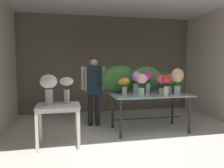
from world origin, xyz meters
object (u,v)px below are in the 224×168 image
object	(u,v)px
vase_white_roses_tall	(49,85)
display_table_glass	(150,100)
side_table_white	(58,110)
florist	(94,84)
vase_magenta_roses	(148,79)
vase_coral_freesia	(170,81)
vase_cream_lisianthus_tall	(66,86)
vase_scarlet_hydrangea	(167,83)
vase_sunset_dahlias	(124,84)
vase_lilac_carnations	(136,80)
vase_blush_stock	(142,82)
vase_peach_lilies	(178,78)
vase_fuchsia_peonies	(162,82)

from	to	relation	value
vase_white_roses_tall	display_table_glass	bearing A→B (deg)	13.51
display_table_glass	side_table_white	xyz separation A→B (m)	(-1.96, -0.51, -0.03)
florist	vase_magenta_roses	size ratio (longest dim) A/B	3.18
side_table_white	vase_magenta_roses	distance (m)	2.07
side_table_white	vase_magenta_roses	bearing A→B (deg)	15.86
vase_coral_freesia	vase_cream_lisianthus_tall	size ratio (longest dim) A/B	0.88
florist	side_table_white	bearing A→B (deg)	-124.51
side_table_white	vase_scarlet_hydrangea	size ratio (longest dim) A/B	1.71
vase_sunset_dahlias	florist	bearing A→B (deg)	131.40
vase_lilac_carnations	vase_white_roses_tall	world-z (taller)	vase_lilac_carnations
vase_scarlet_hydrangea	vase_magenta_roses	xyz separation A→B (m)	(-0.24, 0.42, 0.05)
vase_coral_freesia	display_table_glass	bearing A→B (deg)	-171.40
vase_lilac_carnations	vase_cream_lisianthus_tall	bearing A→B (deg)	-160.17
vase_coral_freesia	vase_scarlet_hydrangea	world-z (taller)	vase_scarlet_hydrangea
vase_scarlet_hydrangea	vase_blush_stock	bearing A→B (deg)	169.29
vase_peach_lilies	display_table_glass	bearing A→B (deg)	158.09
vase_lilac_carnations	vase_scarlet_hydrangea	bearing A→B (deg)	-44.64
vase_sunset_dahlias	vase_coral_freesia	bearing A→B (deg)	3.75
display_table_glass	vase_white_roses_tall	world-z (taller)	vase_white_roses_tall
vase_magenta_roses	vase_coral_freesia	bearing A→B (deg)	3.92
vase_fuchsia_peonies	vase_coral_freesia	distance (m)	0.34
vase_blush_stock	vase_scarlet_hydrangea	world-z (taller)	vase_blush_stock
vase_white_roses_tall	vase_cream_lisianthus_tall	bearing A→B (deg)	11.42
vase_lilac_carnations	florist	bearing A→B (deg)	147.69
vase_blush_stock	vase_lilac_carnations	size ratio (longest dim) A/B	0.93
side_table_white	vase_peach_lilies	size ratio (longest dim) A/B	1.34
vase_sunset_dahlias	vase_cream_lisianthus_tall	world-z (taller)	vase_cream_lisianthus_tall
vase_fuchsia_peonies	vase_magenta_roses	bearing A→B (deg)	151.35
vase_peach_lilies	vase_white_roses_tall	size ratio (longest dim) A/B	1.05
vase_peach_lilies	vase_cream_lisianthus_tall	xyz separation A→B (m)	(-2.36, -0.23, -0.08)
vase_blush_stock	vase_coral_freesia	bearing A→B (deg)	23.92
display_table_glass	vase_sunset_dahlias	distance (m)	0.70
vase_peach_lilies	side_table_white	bearing A→B (deg)	-173.40
vase_cream_lisianthus_tall	vase_white_roses_tall	bearing A→B (deg)	-168.58
side_table_white	vase_fuchsia_peonies	bearing A→B (deg)	10.53
vase_peach_lilies	vase_scarlet_hydrangea	xyz separation A→B (m)	(-0.34, -0.16, -0.08)
vase_fuchsia_peonies	vase_coral_freesia	bearing A→B (deg)	31.57
vase_magenta_roses	vase_peach_lilies	bearing A→B (deg)	-24.38
vase_peach_lilies	vase_white_roses_tall	bearing A→B (deg)	-173.77
vase_fuchsia_peonies	vase_blush_stock	distance (m)	0.56
vase_sunset_dahlias	vase_fuchsia_peonies	xyz separation A→B (m)	(0.82, -0.11, 0.03)
display_table_glass	vase_scarlet_hydrangea	world-z (taller)	vase_scarlet_hydrangea
vase_magenta_roses	vase_scarlet_hydrangea	bearing A→B (deg)	-60.77
side_table_white	vase_lilac_carnations	xyz separation A→B (m)	(1.68, 0.61, 0.46)
vase_sunset_dahlias	vase_blush_stock	size ratio (longest dim) A/B	0.80
vase_lilac_carnations	display_table_glass	bearing A→B (deg)	-20.03
side_table_white	vase_fuchsia_peonies	world-z (taller)	vase_fuchsia_peonies
vase_peach_lilies	vase_cream_lisianthus_tall	world-z (taller)	vase_peach_lilies
florist	vase_sunset_dahlias	bearing A→B (deg)	-48.60
florist	vase_scarlet_hydrangea	size ratio (longest dim) A/B	3.64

